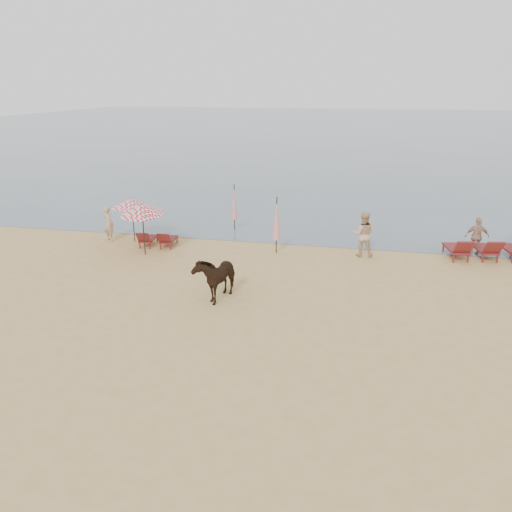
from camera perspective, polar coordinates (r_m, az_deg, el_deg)
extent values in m
plane|color=tan|center=(14.08, -4.34, -10.77)|extent=(120.00, 120.00, 0.00)
cube|color=#51606B|center=(92.03, 10.13, 14.36)|extent=(160.00, 140.00, 0.06)
cube|color=maroon|center=(23.35, -12.19, 1.95)|extent=(0.66, 1.26, 0.07)
cube|color=maroon|center=(22.69, -12.76, 2.06)|extent=(0.60, 0.44, 0.53)
cube|color=maroon|center=(23.05, -9.94, 1.87)|extent=(0.66, 1.26, 0.07)
cube|color=maroon|center=(22.39, -10.46, 1.98)|extent=(0.60, 0.44, 0.53)
cube|color=maroon|center=(22.82, 21.87, 0.79)|extent=(0.96, 1.62, 0.09)
cube|color=maroon|center=(22.01, 22.64, 0.88)|extent=(0.78, 0.62, 0.67)
cube|color=maroon|center=(23.26, 24.64, 0.74)|extent=(0.96, 1.62, 0.09)
cube|color=maroon|center=(22.46, 25.50, 0.83)|extent=(0.78, 0.62, 0.67)
cylinder|color=black|center=(23.84, -13.85, 3.79)|extent=(0.04, 0.04, 1.90)
cone|color=red|center=(23.63, -14.02, 5.92)|extent=(1.82, 1.82, 0.39)
sphere|color=black|center=(23.59, -14.06, 6.33)|extent=(0.07, 0.07, 0.07)
cylinder|color=black|center=(21.87, -12.72, 2.74)|extent=(0.05, 0.05, 2.06)
cone|color=red|center=(21.62, -12.91, 5.24)|extent=(1.82, 1.86, 0.62)
sphere|color=black|center=(21.58, -12.94, 5.73)|extent=(0.08, 0.08, 0.08)
cylinder|color=black|center=(25.02, -2.48, 5.57)|extent=(0.05, 0.05, 2.35)
cone|color=red|center=(24.96, -2.49, 6.20)|extent=(0.29, 0.29, 1.76)
cylinder|color=black|center=(21.51, 2.36, 3.53)|extent=(0.05, 0.05, 2.50)
cone|color=red|center=(21.43, 2.37, 4.30)|extent=(0.30, 0.30, 1.87)
imported|color=black|center=(17.09, -4.59, -2.26)|extent=(1.25, 2.03, 1.60)
imported|color=tan|center=(24.35, -16.48, 3.58)|extent=(0.72, 0.63, 1.66)
imported|color=tan|center=(21.66, 12.16, 2.45)|extent=(0.96, 0.76, 1.94)
imported|color=tan|center=(23.33, 23.94, 2.06)|extent=(0.98, 0.41, 1.67)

